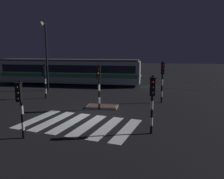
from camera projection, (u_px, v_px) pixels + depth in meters
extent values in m
plane|color=black|center=(87.00, 116.00, 15.98)|extent=(120.00, 120.00, 0.00)
cube|color=#59595E|center=(115.00, 87.00, 28.02)|extent=(80.00, 0.12, 0.03)
cube|color=#59595E|center=(117.00, 85.00, 29.42)|extent=(80.00, 0.12, 0.03)
cube|color=silver|center=(38.00, 119.00, 15.29)|extent=(1.51, 4.29, 0.02)
cube|color=silver|center=(53.00, 121.00, 14.86)|extent=(1.51, 4.29, 0.02)
cube|color=silver|center=(70.00, 123.00, 14.43)|extent=(1.51, 4.29, 0.02)
cube|color=silver|center=(88.00, 125.00, 14.00)|extent=(1.51, 4.29, 0.02)
cube|color=silver|center=(107.00, 128.00, 13.57)|extent=(1.51, 4.29, 0.02)
cube|color=silver|center=(127.00, 130.00, 13.14)|extent=(1.51, 4.29, 0.02)
cube|color=slate|center=(102.00, 107.00, 18.16)|extent=(2.39, 1.19, 0.16)
cube|color=brown|center=(102.00, 106.00, 18.15)|extent=(2.15, 1.07, 0.02)
cylinder|color=black|center=(24.00, 134.00, 11.96)|extent=(0.14, 0.14, 0.43)
cylinder|color=white|center=(23.00, 126.00, 11.88)|extent=(0.14, 0.14, 0.43)
cylinder|color=black|center=(22.00, 118.00, 11.81)|extent=(0.14, 0.14, 0.43)
cylinder|color=white|center=(22.00, 110.00, 11.74)|extent=(0.14, 0.14, 0.43)
cylinder|color=black|center=(21.00, 101.00, 11.66)|extent=(0.14, 0.14, 0.43)
cylinder|color=white|center=(21.00, 93.00, 11.59)|extent=(0.14, 0.14, 0.43)
cylinder|color=black|center=(20.00, 84.00, 11.51)|extent=(0.14, 0.14, 0.43)
cube|color=black|center=(19.00, 93.00, 11.41)|extent=(0.28, 0.20, 0.90)
sphere|color=black|center=(17.00, 87.00, 11.26)|extent=(0.14, 0.14, 0.14)
sphere|color=black|center=(17.00, 93.00, 11.31)|extent=(0.14, 0.14, 0.14)
sphere|color=black|center=(18.00, 99.00, 11.36)|extent=(0.14, 0.14, 0.14)
cube|color=black|center=(18.00, 83.00, 11.33)|extent=(0.36, 0.24, 0.04)
cylinder|color=black|center=(46.00, 96.00, 21.55)|extent=(0.14, 0.14, 0.46)
cylinder|color=white|center=(46.00, 91.00, 21.47)|extent=(0.14, 0.14, 0.46)
cylinder|color=black|center=(45.00, 86.00, 21.39)|extent=(0.14, 0.14, 0.46)
cylinder|color=white|center=(45.00, 81.00, 21.31)|extent=(0.14, 0.14, 0.46)
cylinder|color=black|center=(45.00, 76.00, 21.24)|extent=(0.14, 0.14, 0.46)
cylinder|color=white|center=(45.00, 71.00, 21.16)|extent=(0.14, 0.14, 0.46)
cylinder|color=black|center=(44.00, 66.00, 21.08)|extent=(0.14, 0.14, 0.46)
cube|color=black|center=(44.00, 71.00, 20.98)|extent=(0.28, 0.20, 0.90)
sphere|color=black|center=(43.00, 68.00, 20.82)|extent=(0.14, 0.14, 0.14)
sphere|color=black|center=(43.00, 71.00, 20.87)|extent=(0.14, 0.14, 0.14)
sphere|color=black|center=(43.00, 74.00, 20.92)|extent=(0.14, 0.14, 0.14)
cube|color=black|center=(44.00, 65.00, 20.89)|extent=(0.36, 0.24, 0.04)
cylinder|color=black|center=(99.00, 106.00, 17.59)|extent=(0.14, 0.14, 0.48)
cylinder|color=white|center=(99.00, 100.00, 17.50)|extent=(0.14, 0.14, 0.48)
cylinder|color=black|center=(99.00, 94.00, 17.42)|extent=(0.14, 0.14, 0.48)
cylinder|color=white|center=(99.00, 88.00, 17.34)|extent=(0.14, 0.14, 0.48)
cylinder|color=black|center=(99.00, 81.00, 17.25)|extent=(0.14, 0.14, 0.48)
cylinder|color=white|center=(99.00, 75.00, 17.17)|extent=(0.14, 0.14, 0.48)
cylinder|color=black|center=(99.00, 68.00, 17.09)|extent=(0.14, 0.14, 0.48)
cube|color=black|center=(98.00, 73.00, 16.98)|extent=(0.28, 0.20, 0.90)
sphere|color=black|center=(98.00, 70.00, 16.83)|extent=(0.14, 0.14, 0.14)
sphere|color=orange|center=(98.00, 73.00, 16.88)|extent=(0.14, 0.14, 0.14)
sphere|color=black|center=(98.00, 77.00, 16.93)|extent=(0.14, 0.14, 0.14)
cube|color=black|center=(98.00, 67.00, 16.90)|extent=(0.36, 0.24, 0.04)
cylinder|color=black|center=(151.00, 130.00, 12.59)|extent=(0.14, 0.14, 0.45)
cylinder|color=white|center=(151.00, 122.00, 12.51)|extent=(0.14, 0.14, 0.45)
cylinder|color=black|center=(152.00, 113.00, 12.44)|extent=(0.14, 0.14, 0.45)
cylinder|color=white|center=(152.00, 105.00, 12.36)|extent=(0.14, 0.14, 0.45)
cylinder|color=black|center=(152.00, 97.00, 12.28)|extent=(0.14, 0.14, 0.45)
cylinder|color=white|center=(152.00, 88.00, 12.20)|extent=(0.14, 0.14, 0.45)
cylinder|color=black|center=(153.00, 80.00, 12.12)|extent=(0.14, 0.14, 0.45)
cube|color=black|center=(153.00, 87.00, 12.02)|extent=(0.28, 0.20, 0.90)
sphere|color=red|center=(153.00, 82.00, 11.87)|extent=(0.14, 0.14, 0.14)
sphere|color=black|center=(153.00, 88.00, 11.92)|extent=(0.14, 0.14, 0.14)
sphere|color=black|center=(152.00, 93.00, 11.96)|extent=(0.14, 0.14, 0.14)
cube|color=black|center=(153.00, 78.00, 11.94)|extent=(0.36, 0.24, 0.04)
cylinder|color=black|center=(161.00, 100.00, 19.86)|extent=(0.14, 0.14, 0.50)
cylinder|color=white|center=(162.00, 94.00, 19.78)|extent=(0.14, 0.14, 0.50)
cylinder|color=black|center=(162.00, 88.00, 19.69)|extent=(0.14, 0.14, 0.50)
cylinder|color=white|center=(162.00, 82.00, 19.60)|extent=(0.14, 0.14, 0.50)
cylinder|color=black|center=(162.00, 76.00, 19.52)|extent=(0.14, 0.14, 0.50)
cylinder|color=white|center=(163.00, 70.00, 19.43)|extent=(0.14, 0.14, 0.50)
cylinder|color=black|center=(163.00, 64.00, 19.34)|extent=(0.14, 0.14, 0.50)
cube|color=black|center=(163.00, 69.00, 19.24)|extent=(0.28, 0.20, 0.90)
sphere|color=red|center=(163.00, 65.00, 19.08)|extent=(0.14, 0.14, 0.14)
sphere|color=black|center=(163.00, 69.00, 19.13)|extent=(0.14, 0.14, 0.14)
sphere|color=black|center=(163.00, 72.00, 19.18)|extent=(0.14, 0.14, 0.14)
cube|color=black|center=(163.00, 63.00, 19.15)|extent=(0.36, 0.24, 0.04)
cylinder|color=black|center=(47.00, 57.00, 25.10)|extent=(0.18, 0.18, 7.22)
cylinder|color=black|center=(43.00, 23.00, 24.06)|extent=(0.10, 0.90, 0.10)
sphere|color=#F9E08C|center=(41.00, 24.00, 23.63)|extent=(0.44, 0.44, 0.44)
cube|color=silver|center=(69.00, 72.00, 29.41)|extent=(17.77, 2.50, 2.70)
cube|color=green|center=(66.00, 75.00, 28.24)|extent=(17.41, 0.04, 0.44)
cube|color=green|center=(73.00, 73.00, 30.71)|extent=(17.41, 0.04, 0.44)
cube|color=black|center=(66.00, 69.00, 28.11)|extent=(16.88, 0.03, 0.90)
cube|color=#4C4C51|center=(69.00, 60.00, 29.16)|extent=(17.41, 2.30, 0.20)
cylinder|color=#262628|center=(49.00, 56.00, 29.52)|extent=(0.08, 0.08, 1.00)
cube|color=black|center=(107.00, 84.00, 28.87)|extent=(2.20, 2.00, 0.35)
cube|color=black|center=(34.00, 83.00, 30.48)|extent=(2.20, 2.00, 0.35)
sphere|color=#F9F2CC|center=(140.00, 76.00, 28.01)|extent=(0.24, 0.24, 0.24)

